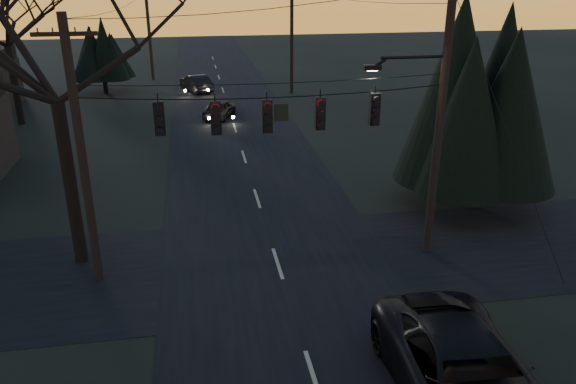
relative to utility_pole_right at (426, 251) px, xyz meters
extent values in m
cube|color=black|center=(-5.50, 10.00, 0.01)|extent=(8.00, 120.00, 0.02)
cube|color=black|center=(-5.50, 0.00, 0.01)|extent=(60.00, 7.00, 0.02)
cylinder|color=black|center=(-5.75, 0.00, 6.10)|extent=(11.50, 0.04, 0.04)
cylinder|color=black|center=(-12.29, 1.43, 2.83)|extent=(0.44, 0.44, 5.66)
cylinder|color=black|center=(3.59, 3.60, 0.80)|extent=(0.36, 0.36, 1.60)
cone|color=black|center=(3.59, 3.60, 4.48)|extent=(4.88, 4.88, 6.55)
cylinder|color=black|center=(-19.28, 21.42, 2.51)|extent=(0.44, 0.44, 5.02)
cylinder|color=black|center=(-15.04, 30.66, 0.80)|extent=(0.36, 0.36, 1.60)
cone|color=black|center=(-15.04, 30.66, 3.44)|extent=(3.52, 3.52, 4.49)
imported|color=black|center=(-2.30, -7.67, 0.91)|extent=(3.27, 6.65, 1.82)
imported|color=black|center=(-6.30, 20.70, 0.64)|extent=(2.71, 4.03, 1.27)
imported|color=black|center=(-7.70, 29.88, 0.69)|extent=(2.83, 4.42, 1.38)
camera|label=1|loc=(-8.08, -17.07, 9.66)|focal=35.00mm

